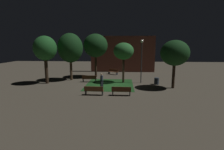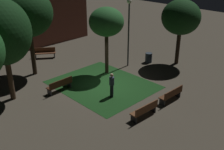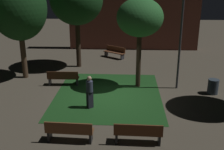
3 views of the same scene
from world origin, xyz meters
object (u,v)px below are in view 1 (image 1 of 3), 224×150
at_px(tree_lawn_side, 45,49).
at_px(pedestrian, 102,80).
at_px(tree_near_wall, 70,48).
at_px(trash_bin, 157,81).
at_px(tree_back_left, 96,46).
at_px(bench_front_right, 89,78).
at_px(tree_right_canopy, 175,53).
at_px(bench_lawn_edge, 121,91).
at_px(bench_corner, 113,71).
at_px(tree_back_right, 124,51).
at_px(bench_path_side, 94,90).
at_px(lamp_post_plaza_east, 142,55).

distance_m(tree_lawn_side, pedestrian, 8.01).
relative_size(tree_near_wall, trash_bin, 7.76).
height_order(tree_lawn_side, tree_near_wall, tree_near_wall).
bearing_deg(tree_back_left, trash_bin, -29.41).
height_order(bench_front_right, tree_right_canopy, tree_right_canopy).
height_order(tree_right_canopy, pedestrian, tree_right_canopy).
relative_size(bench_lawn_edge, bench_corner, 1.04).
height_order(tree_back_right, pedestrian, tree_back_right).
bearing_deg(bench_front_right, bench_path_side, -75.26).
height_order(bench_lawn_edge, tree_back_left, tree_back_left).
distance_m(bench_path_side, bench_corner, 12.18).
distance_m(bench_path_side, lamp_post_plaza_east, 8.24).
bearing_deg(bench_front_right, bench_corner, 66.44).
height_order(bench_corner, tree_right_canopy, tree_right_canopy).
xyz_separation_m(bench_front_right, tree_right_canopy, (9.77, -2.56, 3.34)).
bearing_deg(tree_back_left, pedestrian, -76.09).
xyz_separation_m(tree_lawn_side, lamp_post_plaza_east, (11.60, 0.96, -0.71)).
xyz_separation_m(bench_corner, tree_lawn_side, (-7.80, -7.27, 3.76)).
xyz_separation_m(bench_lawn_edge, tree_lawn_side, (-9.20, 4.86, 3.76)).
distance_m(tree_back_right, tree_lawn_side, 9.48).
xyz_separation_m(bench_lawn_edge, tree_right_canopy, (5.65, 3.34, 3.34)).
bearing_deg(tree_right_canopy, tree_near_wall, 162.96).
bearing_deg(tree_lawn_side, bench_corner, 42.99).
bearing_deg(bench_lawn_edge, tree_back_left, 111.67).
relative_size(tree_near_wall, lamp_post_plaza_east, 1.17).
distance_m(tree_near_wall, lamp_post_plaza_east, 9.33).
height_order(bench_lawn_edge, tree_near_wall, tree_near_wall).
bearing_deg(tree_back_left, tree_right_canopy, -33.65).
bearing_deg(tree_lawn_side, pedestrian, -14.84).
distance_m(tree_right_canopy, tree_back_left, 11.42).
height_order(bench_lawn_edge, bench_corner, same).
bearing_deg(tree_near_wall, tree_back_right, -9.50).
xyz_separation_m(lamp_post_plaza_east, trash_bin, (1.80, -0.70, -3.13)).
height_order(tree_near_wall, tree_back_left, tree_back_left).
distance_m(bench_front_right, tree_near_wall, 4.82).
bearing_deg(bench_front_right, tree_near_wall, 154.88).
bearing_deg(lamp_post_plaza_east, bench_front_right, 179.36).
xyz_separation_m(tree_lawn_side, tree_back_left, (5.37, 4.79, 0.34)).
distance_m(bench_path_side, tree_back_right, 7.43).
height_order(bench_corner, tree_near_wall, tree_near_wall).
bearing_deg(bench_corner, tree_lawn_side, -137.01).
xyz_separation_m(bench_path_side, trash_bin, (6.77, 5.12, -0.08)).
height_order(tree_lawn_side, pedestrian, tree_lawn_side).
height_order(tree_back_right, trash_bin, tree_back_right).
bearing_deg(tree_back_left, bench_corner, 45.53).
xyz_separation_m(tree_near_wall, tree_right_canopy, (12.46, -3.82, -0.46)).
bearing_deg(tree_back_left, bench_front_right, -94.37).
xyz_separation_m(tree_back_left, lamp_post_plaza_east, (6.23, -3.83, -1.05)).
distance_m(tree_near_wall, pedestrian, 7.10).
bearing_deg(tree_lawn_side, tree_near_wall, 43.84).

